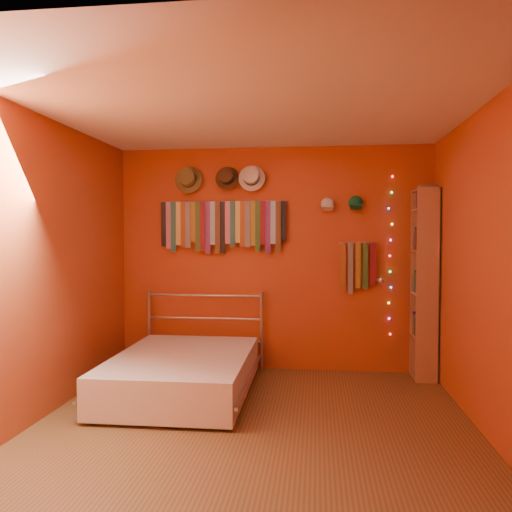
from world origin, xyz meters
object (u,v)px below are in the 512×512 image
at_px(reading_lamp, 381,280).
at_px(bookshelf, 429,283).
at_px(tie_rack, 222,224).
at_px(bed, 183,373).

relative_size(reading_lamp, bookshelf, 0.15).
bearing_deg(tie_rack, reading_lamp, -5.47).
distance_m(tie_rack, bed, 1.74).
xyz_separation_m(bookshelf, bed, (-2.42, -0.81, -0.81)).
distance_m(bookshelf, bed, 2.68).
bearing_deg(bookshelf, bed, -161.58).
bearing_deg(tie_rack, bookshelf, -3.98).
bearing_deg(bed, tie_rack, 77.67).
height_order(tie_rack, bed, tie_rack).
distance_m(tie_rack, bookshelf, 2.32).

